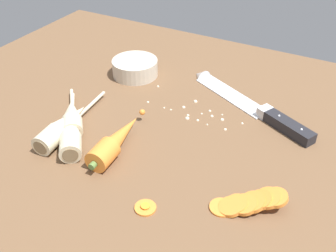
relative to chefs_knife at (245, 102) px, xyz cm
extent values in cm
cube|color=brown|center=(-9.81, -14.95, -2.65)|extent=(120.00, 90.00, 4.00)
cube|color=silver|center=(-3.77, 1.89, -0.40)|extent=(19.85, 12.89, 0.50)
cone|color=silver|center=(-13.78, 6.91, -0.40)|extent=(4.46, 4.88, 3.96)
cube|color=silver|center=(5.17, -2.59, 0.45)|extent=(3.11, 3.52, 2.20)
cube|color=#232328|center=(10.98, -5.50, 0.45)|extent=(11.09, 7.43, 2.20)
sphere|color=silver|center=(8.48, -4.25, 1.55)|extent=(0.50, 0.50, 0.50)
sphere|color=silver|center=(13.49, -6.76, 1.55)|extent=(0.50, 0.50, 0.50)
cylinder|color=orange|center=(-15.40, -30.61, 1.45)|extent=(4.51, 5.42, 4.20)
cone|color=orange|center=(-15.77, -24.41, 1.45)|extent=(4.73, 12.64, 3.99)
sphere|color=orange|center=(-16.28, -15.97, 1.45)|extent=(1.20, 1.20, 1.20)
cylinder|color=#5B7F3D|center=(-15.20, -33.79, 1.45)|extent=(1.26, 1.07, 1.20)
cylinder|color=beige|center=(-26.79, -31.66, 1.35)|extent=(4.50, 5.59, 4.00)
cone|color=beige|center=(-27.51, -24.45, 1.35)|extent=(4.70, 9.60, 3.80)
cylinder|color=beige|center=(-28.24, -17.07, 0.45)|extent=(1.69, 10.05, 0.70)
cylinder|color=#7A6647|center=(-26.53, -34.26, 1.35)|extent=(2.82, 0.58, 2.80)
cylinder|color=beige|center=(-25.74, -26.39, 1.35)|extent=(5.69, 5.70, 4.00)
cone|color=beige|center=(-29.43, -22.10, 1.35)|extent=(7.60, 7.97, 3.80)
cylinder|color=beige|center=(-33.21, -17.70, 0.45)|extent=(5.64, 6.40, 0.70)
cylinder|color=#7A6647|center=(-24.41, -27.93, 1.35)|extent=(2.32, 2.05, 2.80)
cylinder|color=beige|center=(-22.04, -31.31, 1.35)|extent=(6.38, 6.57, 4.00)
cone|color=beige|center=(-26.56, -25.66, 1.35)|extent=(8.76, 9.61, 3.80)
cylinder|color=beige|center=(-31.20, -19.86, 0.45)|extent=(6.82, 8.27, 0.70)
cylinder|color=#7A6647|center=(-20.41, -33.35, 1.35)|extent=(2.37, 1.98, 2.80)
cylinder|color=orange|center=(6.99, -30.42, -0.30)|extent=(3.91, 3.91, 0.70)
cylinder|color=orange|center=(8.30, -29.97, -0.06)|extent=(4.07, 3.93, 2.20)
cylinder|color=orange|center=(8.93, -29.30, 0.19)|extent=(3.95, 3.79, 2.26)
cylinder|color=orange|center=(10.15, -29.00, 0.43)|extent=(4.22, 4.06, 2.35)
cylinder|color=orange|center=(11.12, -28.12, 0.68)|extent=(4.25, 4.06, 2.57)
cylinder|color=orange|center=(12.05, -27.35, 0.92)|extent=(3.98, 3.74, 2.69)
cylinder|color=orange|center=(13.01, -26.69, 1.17)|extent=(4.29, 4.12, 2.48)
cylinder|color=orange|center=(14.07, -26.26, 1.41)|extent=(4.01, 3.87, 2.19)
cylinder|color=orange|center=(-3.46, -36.15, -0.30)|extent=(3.43, 3.43, 0.70)
cylinder|color=#FF9E2B|center=(-3.46, -36.15, -0.03)|extent=(1.44, 1.44, 0.16)
cylinder|color=beige|center=(-28.01, -0.13, 1.35)|extent=(11.00, 11.00, 4.00)
cylinder|color=#ABA392|center=(-28.01, -0.13, 1.83)|extent=(8.80, 8.80, 2.80)
sphere|color=beige|center=(-13.07, -9.67, -0.42)|extent=(0.45, 0.45, 0.45)
sphere|color=beige|center=(-8.53, -10.98, -0.21)|extent=(0.89, 0.89, 0.89)
sphere|color=beige|center=(-18.91, -9.42, -0.38)|extent=(0.55, 0.55, 0.55)
sphere|color=beige|center=(-8.92, -9.87, -0.35)|extent=(0.60, 0.60, 0.60)
sphere|color=beige|center=(-4.03, -10.97, -0.44)|extent=(0.41, 0.41, 0.41)
sphere|color=beige|center=(-20.33, -2.42, -0.36)|extent=(0.58, 0.58, 0.58)
sphere|color=beige|center=(-1.99, -7.97, -0.26)|extent=(0.79, 0.79, 0.79)
sphere|color=beige|center=(-0.18, -10.84, -0.34)|extent=(0.62, 0.62, 0.62)
sphere|color=beige|center=(-4.36, -7.78, -0.31)|extent=(0.68, 0.68, 0.68)
sphere|color=beige|center=(-5.55, -6.17, -0.35)|extent=(0.60, 0.60, 0.60)
sphere|color=beige|center=(-6.34, -10.57, -0.35)|extent=(0.61, 0.61, 0.61)
sphere|color=beige|center=(-2.70, -6.24, -0.45)|extent=(0.41, 0.41, 0.41)
sphere|color=beige|center=(-9.51, -4.26, -0.22)|extent=(0.87, 0.87, 0.87)
sphere|color=beige|center=(-11.07, -7.55, -0.29)|extent=(0.73, 0.73, 0.73)
sphere|color=beige|center=(-14.68, -9.73, -0.43)|extent=(0.44, 0.44, 0.44)
sphere|color=beige|center=(2.10, -7.24, -0.39)|extent=(0.52, 0.52, 0.52)
sphere|color=beige|center=(-6.62, -7.94, -0.43)|extent=(0.45, 0.45, 0.45)
camera|label=1|loc=(19.59, -71.35, 45.69)|focal=41.90mm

